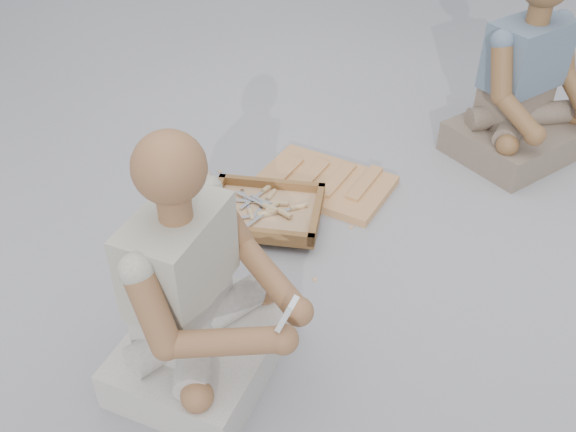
% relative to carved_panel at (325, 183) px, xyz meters
% --- Properties ---
extents(ground, '(60.00, 60.00, 0.00)m').
position_rel_carved_panel_xyz_m(ground, '(0.08, -0.73, -0.02)').
color(ground, '#A3A3A9').
rests_on(ground, ground).
extents(carved_panel, '(0.64, 0.52, 0.04)m').
position_rel_carved_panel_xyz_m(carved_panel, '(0.00, 0.00, 0.00)').
color(carved_panel, '#A1663E').
rests_on(carved_panel, ground).
extents(tool_tray, '(0.46, 0.38, 0.06)m').
position_rel_carved_panel_xyz_m(tool_tray, '(-0.20, -0.30, 0.04)').
color(tool_tray, brown).
rests_on(tool_tray, carved_panel).
extents(chisel_0, '(0.19, 0.14, 0.02)m').
position_rel_carved_panel_xyz_m(chisel_0, '(-0.09, -0.27, 0.05)').
color(chisel_0, silver).
rests_on(chisel_0, tool_tray).
extents(chisel_1, '(0.22, 0.03, 0.02)m').
position_rel_carved_panel_xyz_m(chisel_1, '(-0.17, -0.25, 0.05)').
color(chisel_1, silver).
rests_on(chisel_1, tool_tray).
extents(chisel_2, '(0.07, 0.22, 0.02)m').
position_rel_carved_panel_xyz_m(chisel_2, '(-0.20, -0.21, 0.04)').
color(chisel_2, silver).
rests_on(chisel_2, tool_tray).
extents(chisel_3, '(0.21, 0.11, 0.02)m').
position_rel_carved_panel_xyz_m(chisel_3, '(-0.19, -0.29, 0.05)').
color(chisel_3, silver).
rests_on(chisel_3, tool_tray).
extents(chisel_4, '(0.11, 0.21, 0.02)m').
position_rel_carved_panel_xyz_m(chisel_4, '(-0.23, -0.17, 0.05)').
color(chisel_4, silver).
rests_on(chisel_4, tool_tray).
extents(chisel_5, '(0.20, 0.13, 0.02)m').
position_rel_carved_panel_xyz_m(chisel_5, '(-0.13, -0.31, 0.05)').
color(chisel_5, silver).
rests_on(chisel_5, tool_tray).
extents(chisel_6, '(0.12, 0.20, 0.02)m').
position_rel_carved_panel_xyz_m(chisel_6, '(-0.18, -0.31, 0.05)').
color(chisel_6, silver).
rests_on(chisel_6, tool_tray).
extents(chisel_7, '(0.12, 0.20, 0.02)m').
position_rel_carved_panel_xyz_m(chisel_7, '(-0.25, -0.32, 0.04)').
color(chisel_7, silver).
rests_on(chisel_7, tool_tray).
extents(chisel_8, '(0.20, 0.12, 0.02)m').
position_rel_carved_panel_xyz_m(chisel_8, '(-0.21, -0.34, 0.05)').
color(chisel_8, silver).
rests_on(chisel_8, tool_tray).
extents(wood_chip_0, '(0.02, 0.02, 0.00)m').
position_rel_carved_panel_xyz_m(wood_chip_0, '(-0.48, 0.02, -0.02)').
color(wood_chip_0, tan).
rests_on(wood_chip_0, ground).
extents(wood_chip_1, '(0.02, 0.02, 0.00)m').
position_rel_carved_panel_xyz_m(wood_chip_1, '(0.09, -0.04, -0.02)').
color(wood_chip_1, tan).
rests_on(wood_chip_1, ground).
extents(wood_chip_2, '(0.02, 0.02, 0.00)m').
position_rel_carved_panel_xyz_m(wood_chip_2, '(-0.16, -0.11, -0.02)').
color(wood_chip_2, tan).
rests_on(wood_chip_2, ground).
extents(wood_chip_3, '(0.02, 0.02, 0.00)m').
position_rel_carved_panel_xyz_m(wood_chip_3, '(-0.04, -0.01, -0.02)').
color(wood_chip_3, tan).
rests_on(wood_chip_3, ground).
extents(wood_chip_4, '(0.02, 0.02, 0.00)m').
position_rel_carved_panel_xyz_m(wood_chip_4, '(-0.34, -0.32, -0.02)').
color(wood_chip_4, tan).
rests_on(wood_chip_4, ground).
extents(wood_chip_5, '(0.02, 0.02, 0.00)m').
position_rel_carved_panel_xyz_m(wood_chip_5, '(0.15, -0.26, -0.02)').
color(wood_chip_5, tan).
rests_on(wood_chip_5, ground).
extents(wood_chip_6, '(0.02, 0.02, 0.00)m').
position_rel_carved_panel_xyz_m(wood_chip_6, '(-0.53, -0.37, -0.02)').
color(wood_chip_6, tan).
rests_on(wood_chip_6, ground).
extents(wood_chip_7, '(0.02, 0.02, 0.00)m').
position_rel_carved_panel_xyz_m(wood_chip_7, '(0.08, -0.14, -0.02)').
color(wood_chip_7, tan).
rests_on(wood_chip_7, ground).
extents(wood_chip_8, '(0.02, 0.02, 0.00)m').
position_rel_carved_panel_xyz_m(wood_chip_8, '(-0.40, -0.51, -0.02)').
color(wood_chip_8, tan).
rests_on(wood_chip_8, ground).
extents(wood_chip_9, '(0.02, 0.02, 0.00)m').
position_rel_carved_panel_xyz_m(wood_chip_9, '(0.06, -0.59, -0.02)').
color(wood_chip_9, tan).
rests_on(wood_chip_9, ground).
extents(wood_chip_10, '(0.02, 0.02, 0.00)m').
position_rel_carved_panel_xyz_m(wood_chip_10, '(-0.51, -0.17, -0.02)').
color(wood_chip_10, tan).
rests_on(wood_chip_10, ground).
extents(wood_chip_11, '(0.02, 0.02, 0.00)m').
position_rel_carved_panel_xyz_m(wood_chip_11, '(-0.53, -0.01, -0.02)').
color(wood_chip_11, tan).
rests_on(wood_chip_11, ground).
extents(wood_chip_12, '(0.02, 0.02, 0.00)m').
position_rel_carved_panel_xyz_m(wood_chip_12, '(-0.10, -0.01, -0.02)').
color(wood_chip_12, tan).
rests_on(wood_chip_12, ground).
extents(wood_chip_13, '(0.02, 0.02, 0.00)m').
position_rel_carved_panel_xyz_m(wood_chip_13, '(-0.21, -0.53, -0.02)').
color(wood_chip_13, tan).
rests_on(wood_chip_13, ground).
extents(wood_chip_14, '(0.02, 0.02, 0.00)m').
position_rel_carved_panel_xyz_m(wood_chip_14, '(-0.16, -0.07, -0.02)').
color(wood_chip_14, tan).
rests_on(wood_chip_14, ground).
extents(wood_chip_15, '(0.02, 0.02, 0.00)m').
position_rel_carved_panel_xyz_m(wood_chip_15, '(0.02, 0.04, -0.02)').
color(wood_chip_15, tan).
rests_on(wood_chip_15, ground).
extents(craftsman, '(0.60, 0.61, 0.83)m').
position_rel_carved_panel_xyz_m(craftsman, '(-0.22, -1.04, 0.27)').
color(craftsman, '#BBB5AD').
rests_on(craftsman, ground).
extents(companion, '(0.72, 0.72, 0.88)m').
position_rel_carved_panel_xyz_m(companion, '(0.82, 0.47, 0.28)').
color(companion, '#715E51').
rests_on(companion, ground).
extents(mobile_phone, '(0.06, 0.05, 0.11)m').
position_rel_carved_panel_xyz_m(mobile_phone, '(0.07, -1.15, 0.39)').
color(mobile_phone, silver).
rests_on(mobile_phone, craftsman).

